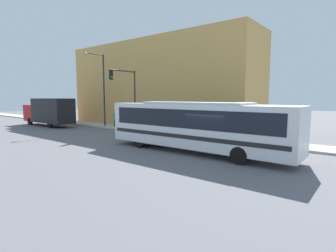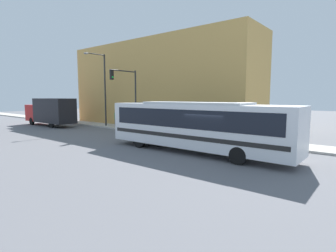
{
  "view_description": "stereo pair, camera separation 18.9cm",
  "coord_description": "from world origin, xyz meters",
  "views": [
    {
      "loc": [
        -13.56,
        -7.45,
        3.49
      ],
      "look_at": [
        1.18,
        4.31,
        1.36
      ],
      "focal_mm": 28.0,
      "sensor_mm": 36.0,
      "label": 1
    },
    {
      "loc": [
        -13.44,
        -7.6,
        3.49
      ],
      "look_at": [
        1.18,
        4.31,
        1.36
      ],
      "focal_mm": 28.0,
      "sensor_mm": 36.0,
      "label": 2
    }
  ],
  "objects": [
    {
      "name": "parking_meter",
      "position": [
        5.1,
        9.77,
        1.08
      ],
      "size": [
        0.14,
        0.14,
        1.38
      ],
      "color": "#2D2D2D",
      "rests_on": "sidewalk"
    },
    {
      "name": "pedestrian_mid_block",
      "position": [
        5.68,
        13.05,
        1.02
      ],
      "size": [
        0.34,
        0.34,
        1.72
      ],
      "color": "#47382D",
      "rests_on": "sidewalk"
    },
    {
      "name": "sidewalk",
      "position": [
        5.77,
        20.0,
        0.07
      ],
      "size": [
        2.54,
        70.0,
        0.15
      ],
      "color": "#B7B2A8",
      "rests_on": "ground_plane"
    },
    {
      "name": "traffic_light_pole",
      "position": [
        4.2,
        11.87,
        4.18
      ],
      "size": [
        3.28,
        0.35,
        5.94
      ],
      "color": "#2D2D2D",
      "rests_on": "sidewalk"
    },
    {
      "name": "fire_hydrant",
      "position": [
        5.1,
        4.08,
        0.49
      ],
      "size": [
        0.24,
        0.33,
        0.69
      ],
      "color": "gold",
      "rests_on": "sidewalk"
    },
    {
      "name": "building_facade",
      "position": [
        10.04,
        13.03,
        4.88
      ],
      "size": [
        6.0,
        24.07,
        9.77
      ],
      "color": "tan",
      "rests_on": "ground_plane"
    },
    {
      "name": "delivery_truck",
      "position": [
        1.88,
        22.95,
        1.76
      ],
      "size": [
        2.22,
        8.42,
        3.27
      ],
      "color": "black",
      "rests_on": "ground_plane"
    },
    {
      "name": "pedestrian_near_corner",
      "position": [
        5.49,
        15.32,
        1.03
      ],
      "size": [
        0.34,
        0.34,
        1.74
      ],
      "color": "#23283D",
      "rests_on": "sidewalk"
    },
    {
      "name": "street_lamp",
      "position": [
        5.02,
        16.94,
        4.88
      ],
      "size": [
        2.72,
        0.28,
        8.04
      ],
      "color": "#2D2D2D",
      "rests_on": "sidewalk"
    },
    {
      "name": "city_bus",
      "position": [
        0.18,
        1.31,
        1.82
      ],
      "size": [
        2.6,
        12.33,
        3.16
      ],
      "rotation": [
        0.0,
        0.0,
        -0.0
      ],
      "color": "silver",
      "rests_on": "ground_plane"
    },
    {
      "name": "ground_plane",
      "position": [
        0.0,
        0.0,
        0.0
      ],
      "size": [
        120.0,
        120.0,
        0.0
      ],
      "primitive_type": "plane",
      "color": "slate"
    }
  ]
}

